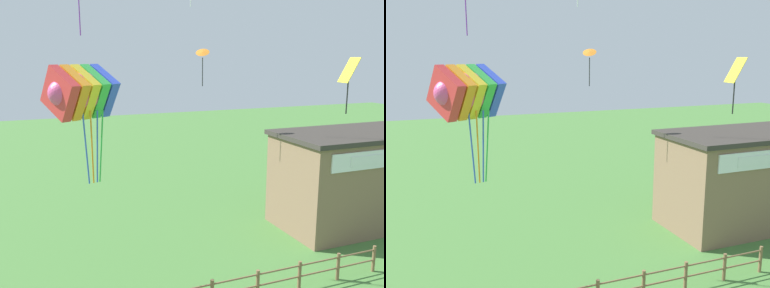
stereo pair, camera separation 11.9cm
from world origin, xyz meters
The scene contains 4 objects.
seaside_building centered at (10.80, 10.86, 2.63)m, with size 8.86×4.81×5.22m.
kite_rainbow_parafoil centered at (-4.02, 8.62, 7.95)m, with size 3.11×2.86×4.32m.
kite_orange_delta centered at (3.06, 14.29, 9.28)m, with size 0.96×0.93×2.00m.
kite_yellow_diamond centered at (5.66, 6.21, 8.50)m, with size 0.65×0.85×2.15m.
Camera 1 is at (-5.97, -6.86, 9.19)m, focal length 40.00 mm.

